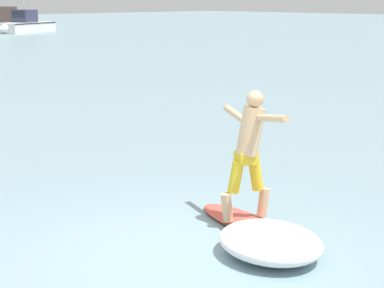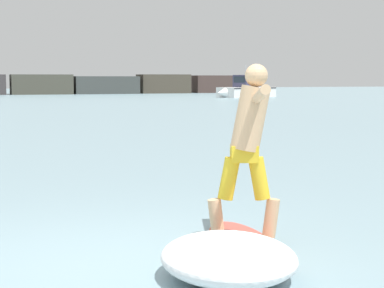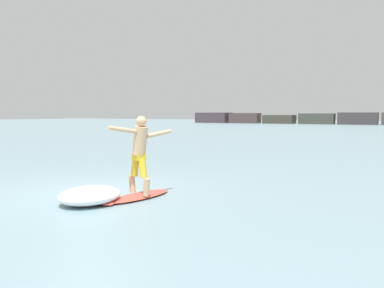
{
  "view_description": "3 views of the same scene",
  "coord_description": "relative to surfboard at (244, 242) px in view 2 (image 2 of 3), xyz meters",
  "views": [
    {
      "loc": [
        -4.59,
        -5.22,
        2.9
      ],
      "look_at": [
        1.4,
        1.17,
        0.9
      ],
      "focal_mm": 60.0,
      "sensor_mm": 36.0,
      "label": 1
    },
    {
      "loc": [
        -1.32,
        -5.46,
        1.63
      ],
      "look_at": [
        1.2,
        1.12,
        0.9
      ],
      "focal_mm": 60.0,
      "sensor_mm": 36.0,
      "label": 2
    },
    {
      "loc": [
        6.09,
        -6.39,
        1.81
      ],
      "look_at": [
        1.72,
        1.83,
        1.06
      ],
      "focal_mm": 35.0,
      "sensor_mm": 36.0,
      "label": 3
    }
  ],
  "objects": [
    {
      "name": "fishing_boat_near_jetty",
      "position": [
        21.61,
        44.89,
        0.6
      ],
      "size": [
        6.34,
        4.0,
        2.82
      ],
      "color": "white",
      "rests_on": "ground"
    },
    {
      "name": "wave_foam_at_tail",
      "position": [
        -0.56,
        -0.87,
        0.13
      ],
      "size": [
        1.33,
        1.48,
        0.34
      ],
      "color": "white",
      "rests_on": "ground"
    },
    {
      "name": "ground_plane",
      "position": [
        -1.34,
        -0.06,
        -0.04
      ],
      "size": [
        200.0,
        200.0,
        0.0
      ],
      "primitive_type": "plane",
      "color": "#7A98A2"
    },
    {
      "name": "surfboard",
      "position": [
        0.0,
        0.0,
        0.0
      ],
      "size": [
        0.86,
        1.9,
        0.22
      ],
      "color": "#D84D3F",
      "rests_on": "ground"
    },
    {
      "name": "surfer",
      "position": [
        0.05,
        0.02,
        1.02
      ],
      "size": [
        0.76,
        1.51,
        1.69
      ],
      "color": "tan",
      "rests_on": "surfboard"
    }
  ]
}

